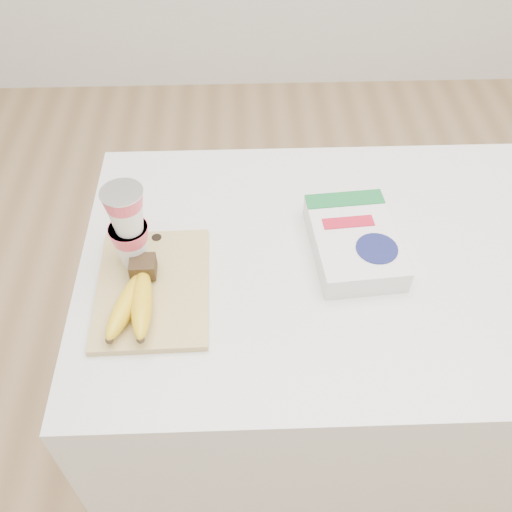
{
  "coord_description": "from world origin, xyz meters",
  "views": [
    {
      "loc": [
        -0.21,
        -0.76,
        1.65
      ],
      "look_at": [
        -0.19,
        -0.03,
        0.85
      ],
      "focal_mm": 40.0,
      "sensor_mm": 36.0,
      "label": 1
    }
  ],
  "objects_px": {
    "yogurt_stack": "(128,225)",
    "bananas": "(135,299)",
    "table": "(330,364)",
    "cereal_box": "(354,241)",
    "cutting_board": "(153,288)"
  },
  "relations": [
    {
      "from": "cutting_board",
      "to": "bananas",
      "type": "xyz_separation_m",
      "value": [
        -0.02,
        -0.05,
        0.03
      ]
    },
    {
      "from": "bananas",
      "to": "table",
      "type": "bearing_deg",
      "value": 16.21
    },
    {
      "from": "table",
      "to": "yogurt_stack",
      "type": "height_order",
      "value": "yogurt_stack"
    },
    {
      "from": "bananas",
      "to": "cereal_box",
      "type": "height_order",
      "value": "bananas"
    },
    {
      "from": "cutting_board",
      "to": "cereal_box",
      "type": "bearing_deg",
      "value": 11.61
    },
    {
      "from": "cutting_board",
      "to": "yogurt_stack",
      "type": "height_order",
      "value": "yogurt_stack"
    },
    {
      "from": "bananas",
      "to": "cutting_board",
      "type": "bearing_deg",
      "value": 63.95
    },
    {
      "from": "yogurt_stack",
      "to": "bananas",
      "type": "bearing_deg",
      "value": -82.88
    },
    {
      "from": "cereal_box",
      "to": "cutting_board",
      "type": "bearing_deg",
      "value": -172.02
    },
    {
      "from": "cutting_board",
      "to": "cereal_box",
      "type": "distance_m",
      "value": 0.4
    },
    {
      "from": "table",
      "to": "yogurt_stack",
      "type": "relative_size",
      "value": 6.01
    },
    {
      "from": "yogurt_stack",
      "to": "table",
      "type": "bearing_deg",
      "value": 0.92
    },
    {
      "from": "cutting_board",
      "to": "bananas",
      "type": "relative_size",
      "value": 1.47
    },
    {
      "from": "cutting_board",
      "to": "yogurt_stack",
      "type": "relative_size",
      "value": 1.6
    },
    {
      "from": "table",
      "to": "cereal_box",
      "type": "distance_m",
      "value": 0.43
    }
  ]
}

